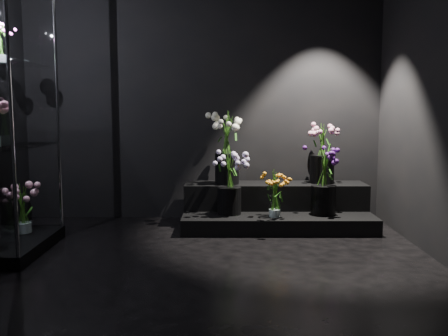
{
  "coord_description": "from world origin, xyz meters",
  "views": [
    {
      "loc": [
        0.24,
        -3.67,
        1.24
      ],
      "look_at": [
        0.24,
        1.2,
        0.67
      ],
      "focal_mm": 40.0,
      "sensor_mm": 36.0,
      "label": 1
    }
  ],
  "objects": [
    {
      "name": "floor",
      "position": [
        0.0,
        0.0,
        0.0
      ],
      "size": [
        4.0,
        4.0,
        0.0
      ],
      "primitive_type": "plane",
      "color": "black",
      "rests_on": "ground"
    },
    {
      "name": "display_riser",
      "position": [
        0.8,
        1.61,
        0.18
      ],
      "size": [
        1.97,
        0.88,
        0.44
      ],
      "color": "black",
      "rests_on": "floor"
    },
    {
      "name": "bouquet_case_base_pink",
      "position": [
        -1.61,
        0.82,
        0.35
      ],
      "size": [
        0.36,
        0.36,
        0.45
      ],
      "rotation": [
        0.0,
        0.0,
        -0.13
      ],
      "color": "white",
      "rests_on": "display_case"
    },
    {
      "name": "bouquet_purple",
      "position": [
        1.26,
        1.38,
        0.53
      ],
      "size": [
        0.32,
        0.32,
        0.68
      ],
      "rotation": [
        0.0,
        0.0,
        0.03
      ],
      "color": "black",
      "rests_on": "display_riser"
    },
    {
      "name": "bouquet_orange_bells",
      "position": [
        0.75,
        1.25,
        0.41
      ],
      "size": [
        0.3,
        0.3,
        0.47
      ],
      "rotation": [
        0.0,
        0.0,
        -0.26
      ],
      "color": "white",
      "rests_on": "display_riser"
    },
    {
      "name": "bouquet_cream_roses",
      "position": [
        0.27,
        1.69,
        0.88
      ],
      "size": [
        0.45,
        0.45,
        0.78
      ],
      "rotation": [
        0.0,
        0.0,
        -0.28
      ],
      "color": "black",
      "rests_on": "display_riser"
    },
    {
      "name": "wall_front",
      "position": [
        0.0,
        -2.0,
        1.4
      ],
      "size": [
        4.0,
        0.0,
        4.0
      ],
      "primitive_type": "plane",
      "rotation": [
        -1.57,
        0.0,
        0.0
      ],
      "color": "black",
      "rests_on": "floor"
    },
    {
      "name": "wall_back",
      "position": [
        0.0,
        2.0,
        1.4
      ],
      "size": [
        4.0,
        0.0,
        4.0
      ],
      "primitive_type": "plane",
      "rotation": [
        1.57,
        0.0,
        0.0
      ],
      "color": "black",
      "rests_on": "floor"
    },
    {
      "name": "bouquet_lilac",
      "position": [
        0.29,
        1.4,
        0.53
      ],
      "size": [
        0.43,
        0.43,
        0.64
      ],
      "rotation": [
        0.0,
        0.0,
        -0.16
      ],
      "color": "black",
      "rests_on": "display_riser"
    },
    {
      "name": "display_case",
      "position": [
        -1.65,
        0.58,
        1.2
      ],
      "size": [
        0.65,
        1.09,
        2.4
      ],
      "color": "black",
      "rests_on": "floor"
    },
    {
      "name": "bouquet_pink_roses",
      "position": [
        1.32,
        1.76,
        0.79
      ],
      "size": [
        0.43,
        0.43,
        0.64
      ],
      "rotation": [
        0.0,
        0.0,
        -0.3
      ],
      "color": "black",
      "rests_on": "display_riser"
    }
  ]
}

